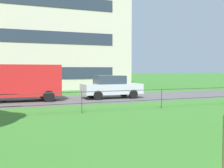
{
  "coord_description": "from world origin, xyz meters",
  "views": [
    {
      "loc": [
        -3.77,
        0.33,
        1.93
      ],
      "look_at": [
        -0.74,
        7.45,
        1.55
      ],
      "focal_mm": 46.52,
      "sensor_mm": 36.0,
      "label": 1
    }
  ],
  "objects": [
    {
      "name": "park_fence",
      "position": [
        -0.0,
        12.59,
        0.67
      ],
      "size": [
        33.15,
        0.04,
        1.0
      ],
      "color": "#333833",
      "rests_on": "ground"
    },
    {
      "name": "street_strip",
      "position": [
        0.0,
        18.59,
        0.0
      ],
      "size": [
        80.0,
        6.15,
        0.01
      ],
      "primitive_type": "cube",
      "color": "#565454",
      "rests_on": "ground"
    },
    {
      "name": "car_silver_left",
      "position": [
        3.84,
        18.37,
        0.78
      ],
      "size": [
        4.06,
        1.93,
        1.54
      ],
      "color": "#B7BABF",
      "rests_on": "ground"
    },
    {
      "name": "panel_van_right",
      "position": [
        -2.14,
        18.74,
        1.27
      ],
      "size": [
        5.06,
        2.23,
        2.24
      ],
      "color": "red",
      "rests_on": "ground"
    }
  ]
}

